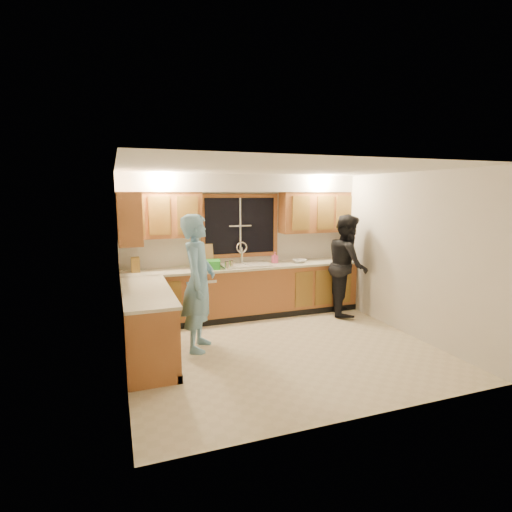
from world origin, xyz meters
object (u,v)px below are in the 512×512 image
Objects in this scene: soap_bottle at (275,257)px; bowl at (300,261)px; stove at (151,339)px; man at (198,283)px; knife_block at (135,265)px; sink at (245,269)px; woman at (347,265)px; dish_crate at (211,264)px; dishwasher at (198,298)px.

bowl is at bearing -17.17° from soap_bottle.
stove is 3.12m from soap_bottle.
bowl is (0.44, -0.14, -0.07)m from soap_bottle.
knife_block is at bearing 55.05° from man.
sink is 1.86m from knife_block.
woman is (1.78, -0.47, 0.04)m from sink.
bowl is (2.12, 1.16, -0.00)m from man.
dishwasher is at bearing 162.83° from dish_crate.
sink is 2.60m from stove.
knife_block is 2.45m from soap_bottle.
dishwasher is 0.91× the size of stove.
man is 1.05× the size of woman.
stove is 2.91× the size of dish_crate.
dishwasher is 2.72m from woman.
woman is at bearing -9.82° from dishwasher.
sink is at bearing 7.26° from dish_crate.
sink is at bearing 177.45° from bowl.
knife_block is at bearing 179.02° from sink.
bowl is (1.67, 0.03, -0.04)m from dish_crate.
dishwasher is at bearing 105.24° from woman.
soap_bottle reaches higher than bowl.
woman is 0.86m from bowl.
stove is at bearing -134.61° from sink.
knife_block is (-3.63, 0.50, 0.14)m from woman.
knife_block reaches higher than soap_bottle.
bowl is at bearing -37.90° from man.
dishwasher is at bearing -175.91° from soap_bottle.
man is 2.96m from woman.
knife_block reaches higher than dish_crate.
dish_crate is 1.54× the size of soap_bottle.
man is at bearing -131.91° from sink.
woman reaches higher than bowl.
dishwasher is at bearing 179.04° from bowl.
stove is at bearing 135.77° from woman.
soap_bottle reaches higher than stove.
bowl is at bearing -2.28° from knife_block.
man is 9.48× the size of soap_bottle.
dishwasher is 1.18m from knife_block.
sink is at bearing -171.57° from soap_bottle.
woman is (2.87, 0.74, -0.05)m from man.
man is (-0.23, -1.19, 0.54)m from dishwasher.
man is (-1.08, -1.21, 0.09)m from sink.
woman reaches higher than sink.
dish_crate is at bearing -172.74° from sink.
woman is at bearing -25.30° from soap_bottle.
man is (0.72, 0.62, 0.50)m from stove.
bowl is at bearing 32.09° from stove.
bowl is (-0.75, 0.42, 0.04)m from woman.
woman is 2.45m from dish_crate.
dishwasher is 1.33m from man.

